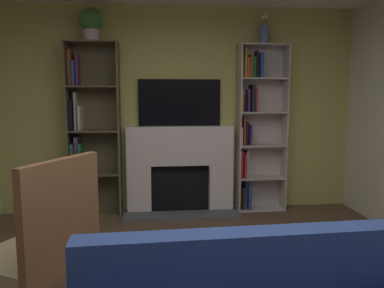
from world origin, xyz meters
TOP-DOWN VIEW (x-y plane):
  - wall_back_accent at (0.00, 2.77)m, footprint 4.78×0.06m
  - fireplace at (0.00, 2.64)m, footprint 1.49×0.49m
  - tv at (0.00, 2.71)m, footprint 1.07×0.06m
  - bookshelf_left at (-1.16, 2.62)m, footprint 0.64×0.33m
  - bookshelf_right at (1.01, 2.64)m, footprint 0.64×0.26m
  - potted_plant at (-1.08, 2.59)m, footprint 0.28×0.28m
  - vase_with_flowers at (1.08, 2.59)m, footprint 0.13×0.13m
  - armchair at (-1.09, 0.23)m, footprint 0.86×0.90m

SIDE VIEW (x-z plane):
  - armchair at x=-1.09m, z-range -0.02..1.12m
  - fireplace at x=0.00m, z-range 0.02..1.16m
  - bookshelf_left at x=-1.16m, z-range -0.09..2.10m
  - bookshelf_right at x=1.01m, z-range 0.03..2.22m
  - wall_back_accent at x=0.00m, z-range 0.00..2.68m
  - tv at x=0.00m, z-range 1.14..1.74m
  - vase_with_flowers at x=1.08m, z-range 2.15..2.53m
  - potted_plant at x=-1.08m, z-range 2.21..2.61m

